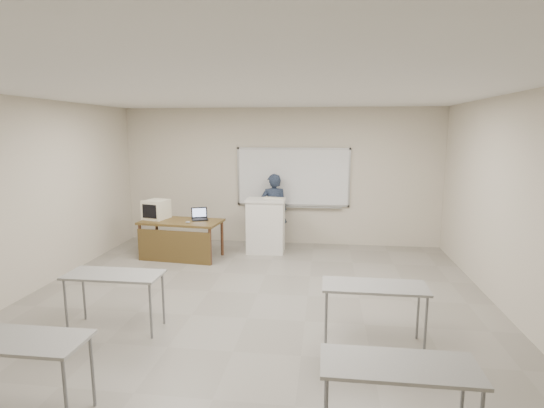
# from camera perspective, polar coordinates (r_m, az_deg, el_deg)

# --- Properties ---
(floor) EXTENTS (7.00, 8.00, 0.01)m
(floor) POSITION_cam_1_polar(r_m,az_deg,el_deg) (5.93, -3.34, -15.11)
(floor) COLOR gray
(floor) RESTS_ON ground
(whiteboard) EXTENTS (2.48, 0.10, 1.31)m
(whiteboard) POSITION_cam_1_polar(r_m,az_deg,el_deg) (9.34, 2.85, 3.54)
(whiteboard) COLOR white
(whiteboard) RESTS_ON floor
(student_desks) EXTENTS (4.40, 2.20, 0.73)m
(student_desks) POSITION_cam_1_polar(r_m,az_deg,el_deg) (4.46, -6.71, -14.40)
(student_desks) COLOR #969691
(student_desks) RESTS_ON floor
(instructor_desk) EXTENTS (1.57, 0.78, 0.75)m
(instructor_desk) POSITION_cam_1_polar(r_m,az_deg,el_deg) (8.49, -12.31, -3.59)
(instructor_desk) COLOR brown
(instructor_desk) RESTS_ON floor
(podium) EXTENTS (0.79, 0.58, 1.12)m
(podium) POSITION_cam_1_polar(r_m,az_deg,el_deg) (8.79, -0.85, -2.92)
(podium) COLOR white
(podium) RESTS_ON floor
(crt_monitor) EXTENTS (0.42, 0.47, 0.40)m
(crt_monitor) POSITION_cam_1_polar(r_m,az_deg,el_deg) (8.83, -15.25, -0.71)
(crt_monitor) COLOR #EFEACC
(crt_monitor) RESTS_ON instructor_desk
(laptop) EXTENTS (0.31, 0.29, 0.23)m
(laptop) POSITION_cam_1_polar(r_m,az_deg,el_deg) (8.58, -9.57, -1.70)
(laptop) COLOR black
(laptop) RESTS_ON instructor_desk
(mouse) EXTENTS (0.10, 0.07, 0.04)m
(mouse) POSITION_cam_1_polar(r_m,az_deg,el_deg) (8.30, -11.26, -2.41)
(mouse) COLOR #9C9EA4
(mouse) RESTS_ON instructor_desk
(keyboard) EXTENTS (0.43, 0.23, 0.02)m
(keyboard) POSITION_cam_1_polar(r_m,az_deg,el_deg) (8.74, 0.19, 0.80)
(keyboard) COLOR #EFEACC
(keyboard) RESTS_ON podium
(presenter) EXTENTS (0.64, 0.47, 1.59)m
(presenter) POSITION_cam_1_polar(r_m,az_deg,el_deg) (9.26, 0.24, -0.79)
(presenter) COLOR black
(presenter) RESTS_ON floor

